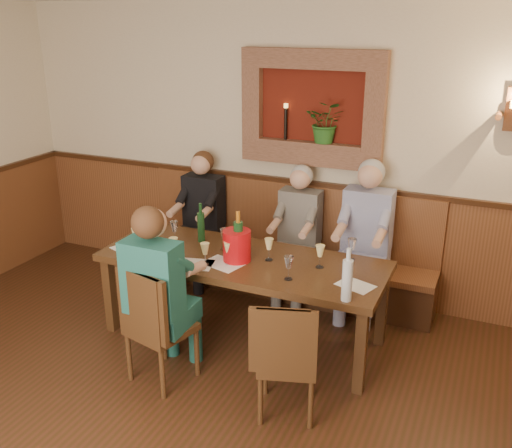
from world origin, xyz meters
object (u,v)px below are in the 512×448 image
(bench, at_px, (283,262))
(person_chair_front, at_px, (162,309))
(chair_near_left, at_px, (161,347))
(water_bottle, at_px, (347,279))
(spittoon_bucket, at_px, (237,246))
(dining_table, at_px, (243,266))
(chair_near_right, at_px, (287,380))
(person_bench_left, at_px, (201,230))
(wine_bottle_green_b, at_px, (201,226))
(person_bench_right, at_px, (363,253))
(wine_bottle_green_a, at_px, (238,240))
(person_bench_mid, at_px, (296,247))

(bench, xyz_separation_m, person_chair_front, (-0.31, -1.72, 0.26))
(chair_near_left, height_order, person_chair_front, person_chair_front)
(water_bottle, bearing_deg, chair_near_left, -161.67)
(water_bottle, bearing_deg, spittoon_bucket, 162.50)
(dining_table, relative_size, chair_near_right, 2.66)
(water_bottle, bearing_deg, dining_table, 158.82)
(chair_near_right, height_order, person_bench_left, person_bench_left)
(chair_near_right, xyz_separation_m, person_chair_front, (-1.02, 0.02, 0.33))
(chair_near_left, bearing_deg, bench, 93.81)
(dining_table, xyz_separation_m, person_chair_front, (-0.31, -0.78, -0.08))
(dining_table, bearing_deg, wine_bottle_green_b, 159.18)
(dining_table, bearing_deg, person_bench_right, 45.20)
(chair_near_left, bearing_deg, chair_near_right, 14.87)
(wine_bottle_green_a, bearing_deg, bench, 89.47)
(chair_near_right, distance_m, person_chair_front, 1.07)
(person_bench_right, xyz_separation_m, wine_bottle_green_b, (-1.33, -0.65, 0.28))
(wine_bottle_green_a, bearing_deg, dining_table, 81.48)
(dining_table, distance_m, spittoon_bucket, 0.22)
(person_bench_mid, bearing_deg, bench, 150.02)
(water_bottle, bearing_deg, bench, 126.76)
(person_chair_front, bearing_deg, person_bench_mid, 73.20)
(person_chair_front, bearing_deg, person_bench_left, 109.20)
(person_bench_left, bearing_deg, dining_table, -43.88)
(person_chair_front, bearing_deg, chair_near_left, -96.94)
(person_bench_right, relative_size, wine_bottle_green_b, 4.10)
(chair_near_left, xyz_separation_m, chair_near_right, (1.02, 0.02, -0.02))
(bench, distance_m, wine_bottle_green_a, 1.17)
(chair_near_right, xyz_separation_m, person_bench_left, (-1.58, 1.64, 0.31))
(person_chair_front, bearing_deg, person_bench_right, 54.77)
(chair_near_right, bearing_deg, person_bench_mid, 90.77)
(dining_table, distance_m, wine_bottle_green_b, 0.57)
(person_bench_left, bearing_deg, person_bench_right, -0.09)
(chair_near_right, height_order, person_chair_front, person_chair_front)
(person_bench_right, relative_size, wine_bottle_green_a, 3.44)
(person_bench_right, bearing_deg, chair_near_right, -94.17)
(dining_table, distance_m, bench, 1.01)
(dining_table, height_order, person_chair_front, person_chair_front)
(wine_bottle_green_a, xyz_separation_m, wine_bottle_green_b, (-0.49, 0.25, -0.03))
(spittoon_bucket, xyz_separation_m, water_bottle, (1.01, -0.32, 0.03))
(person_bench_mid, relative_size, wine_bottle_green_a, 3.16)
(spittoon_bucket, bearing_deg, person_bench_mid, 77.57)
(dining_table, bearing_deg, water_bottle, -21.18)
(chair_near_right, height_order, person_bench_right, person_bench_right)
(spittoon_bucket, relative_size, wine_bottle_green_a, 0.61)
(person_chair_front, relative_size, water_bottle, 3.59)
(person_bench_right, bearing_deg, person_chair_front, -125.23)
(chair_near_right, bearing_deg, person_bench_left, 116.81)
(bench, distance_m, chair_near_left, 1.79)
(dining_table, height_order, chair_near_left, chair_near_left)
(chair_near_left, distance_m, wine_bottle_green_a, 1.04)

